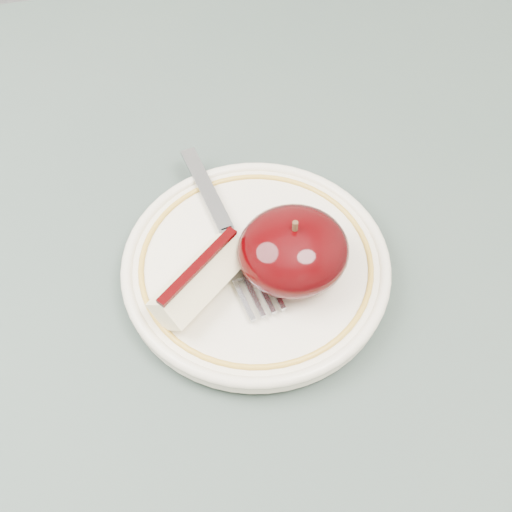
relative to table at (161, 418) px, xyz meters
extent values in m
cylinder|color=brown|center=(0.40, 0.40, -0.31)|extent=(0.05, 0.05, 0.71)
cube|color=#3C4B43|center=(0.00, 0.00, 0.07)|extent=(0.90, 0.90, 0.04)
cylinder|color=beige|center=(0.09, 0.06, 0.09)|extent=(0.11, 0.11, 0.01)
cylinder|color=beige|center=(0.09, 0.06, 0.10)|extent=(0.20, 0.20, 0.01)
torus|color=beige|center=(0.09, 0.06, 0.10)|extent=(0.20, 0.20, 0.01)
torus|color=gold|center=(0.09, 0.06, 0.11)|extent=(0.18, 0.18, 0.00)
ellipsoid|color=black|center=(0.12, 0.05, 0.13)|extent=(0.08, 0.08, 0.05)
cylinder|color=#472D19|center=(0.12, 0.05, 0.16)|extent=(0.00, 0.00, 0.01)
cube|color=#FFEEBB|center=(0.05, 0.04, 0.12)|extent=(0.08, 0.08, 0.03)
cube|color=#2F0102|center=(0.05, 0.04, 0.14)|extent=(0.06, 0.06, 0.00)
cube|color=gray|center=(0.07, 0.14, 0.11)|extent=(0.03, 0.09, 0.00)
cube|color=gray|center=(0.08, 0.08, 0.11)|extent=(0.01, 0.03, 0.00)
cube|color=gray|center=(0.08, 0.06, 0.11)|extent=(0.03, 0.03, 0.00)
cube|color=gray|center=(0.10, 0.03, 0.11)|extent=(0.01, 0.04, 0.00)
cube|color=gray|center=(0.09, 0.03, 0.11)|extent=(0.01, 0.04, 0.00)
cube|color=gray|center=(0.08, 0.03, 0.11)|extent=(0.01, 0.04, 0.00)
cube|color=gray|center=(0.08, 0.03, 0.11)|extent=(0.01, 0.04, 0.00)
camera|label=1|loc=(0.03, -0.23, 0.54)|focal=50.00mm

